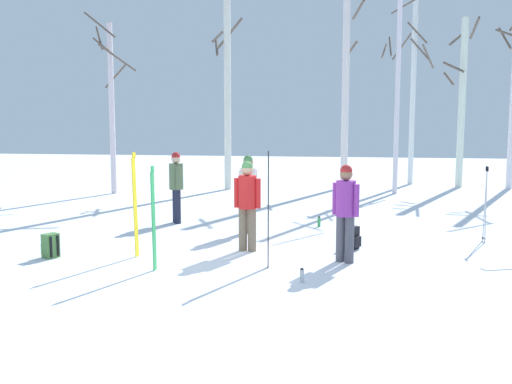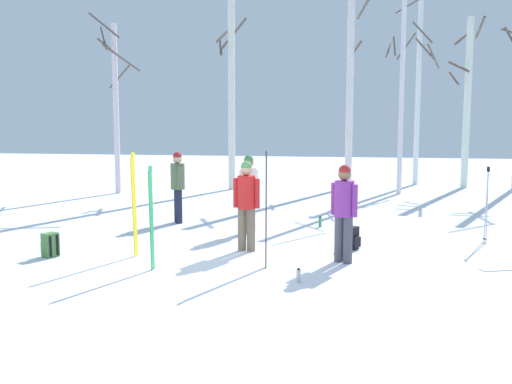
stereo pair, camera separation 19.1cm
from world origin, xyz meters
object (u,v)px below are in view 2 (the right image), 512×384
object	(u,v)px
person_1	(246,200)
person_2	(178,182)
water_bottle_0	(320,222)
birch_tree_3	(402,76)
ski_pair_planted_1	(151,219)
ski_poles_0	(487,202)
backpack_0	(50,245)
ski_pair_planted_0	(134,205)
birch_tree_0	(116,103)
birch_tree_4	(419,84)
water_bottle_1	(299,276)
birch_tree_5	(467,100)
person_0	(344,207)
backpack_1	(352,238)
birch_tree_2	(350,75)
birch_tree_1	(231,73)
person_3	(249,189)
ski_pair_planted_2	(266,210)

from	to	relation	value
person_1	person_2	world-z (taller)	same
water_bottle_0	birch_tree_3	world-z (taller)	birch_tree_3
ski_pair_planted_1	ski_poles_0	distance (m)	6.76
backpack_0	birch_tree_3	size ratio (longest dim) A/B	0.06
ski_pair_planted_0	water_bottle_0	bearing A→B (deg)	48.70
birch_tree_0	birch_tree_3	bearing A→B (deg)	8.96
backpack_0	birch_tree_4	world-z (taller)	birch_tree_4
water_bottle_1	birch_tree_5	distance (m)	14.77
person_0	water_bottle_0	size ratio (longest dim) A/B	6.88
birch_tree_3	birch_tree_5	distance (m)	3.45
birch_tree_0	backpack_0	bearing A→B (deg)	-74.22
water_bottle_1	birch_tree_3	xyz separation A→B (m)	(2.22, 11.37, 3.81)
person_1	birch_tree_3	size ratio (longest dim) A/B	0.23
ski_pair_planted_0	ski_pair_planted_1	xyz separation A→B (m)	(0.64, -0.87, -0.08)
ski_pair_planted_1	person_0	bearing A→B (deg)	19.31
ski_poles_0	backpack_1	xyz separation A→B (m)	(-2.67, -1.10, -0.61)
ski_pair_planted_0	birch_tree_2	size ratio (longest dim) A/B	0.24
backpack_0	water_bottle_0	bearing A→B (deg)	39.59
birch_tree_2	birch_tree_5	world-z (taller)	birch_tree_2
backpack_1	ski_pair_planted_1	bearing A→B (deg)	-145.94
person_0	birch_tree_1	size ratio (longest dim) A/B	0.22
ski_pair_planted_0	water_bottle_0	distance (m)	4.81
backpack_1	birch_tree_4	distance (m)	12.65
ski_pair_planted_1	birch_tree_0	xyz separation A→B (m)	(-4.70, 9.57, 2.18)
backpack_1	water_bottle_1	distance (m)	2.62
person_0	ski_poles_0	distance (m)	3.56
person_3	water_bottle_1	world-z (taller)	person_3
birch_tree_4	person_3	bearing A→B (deg)	-113.09
ski_pair_planted_1	backpack_1	bearing A→B (deg)	34.06
ski_pair_planted_0	water_bottle_0	xyz separation A→B (m)	(3.13, 3.56, -0.83)
birch_tree_3	person_2	bearing A→B (deg)	-130.33
person_2	ski_pair_planted_0	xyz separation A→B (m)	(0.30, -3.55, -0.03)
person_3	ski_poles_0	bearing A→B (deg)	-2.31
person_0	backpack_1	distance (m)	1.35
ski_pair_planted_1	water_bottle_1	xyz separation A→B (m)	(2.47, -0.31, -0.76)
ski_pair_planted_2	backpack_1	bearing A→B (deg)	49.68
backpack_1	birch_tree_1	distance (m)	10.87
person_0	birch_tree_4	world-z (taller)	birch_tree_4
ski_pair_planted_1	birch_tree_5	xyz separation A→B (m)	(7.14, 13.36, 2.32)
birch_tree_5	birch_tree_4	bearing A→B (deg)	155.55
person_3	birch_tree_0	size ratio (longest dim) A/B	0.29
ski_pair_planted_2	person_0	bearing A→B (deg)	23.60
ski_pair_planted_2	birch_tree_5	distance (m)	14.06
birch_tree_0	birch_tree_2	world-z (taller)	birch_tree_2
ski_pair_planted_1	birch_tree_3	xyz separation A→B (m)	(4.68, 11.05, 3.05)
person_3	person_0	bearing A→B (deg)	-48.30
ski_pair_planted_1	birch_tree_2	distance (m)	13.30
ski_pair_planted_0	backpack_0	size ratio (longest dim) A/B	4.34
person_2	backpack_1	world-z (taller)	person_2
ski_pair_planted_2	backpack_1	world-z (taller)	ski_pair_planted_2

